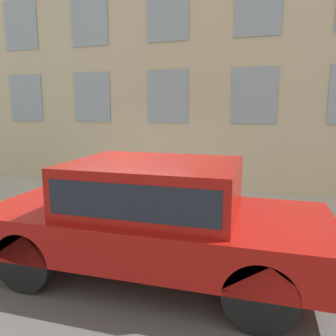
# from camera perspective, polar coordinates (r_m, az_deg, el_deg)

# --- Properties ---
(ground_plane) EXTENTS (80.00, 80.00, 0.00)m
(ground_plane) POSITION_cam_1_polar(r_m,az_deg,el_deg) (6.56, -7.92, -10.79)
(ground_plane) COLOR #514F4C
(sidewalk) EXTENTS (3.20, 60.00, 0.16)m
(sidewalk) POSITION_cam_1_polar(r_m,az_deg,el_deg) (7.94, -3.25, -6.35)
(sidewalk) COLOR #B2ADA3
(sidewalk) RESTS_ON ground_plane
(building_facade) EXTENTS (0.33, 40.00, 9.32)m
(building_facade) POSITION_cam_1_polar(r_m,az_deg,el_deg) (9.57, 0.23, 24.25)
(building_facade) COLOR #C6B793
(building_facade) RESTS_ON ground_plane
(fire_hydrant) EXTENTS (0.37, 0.48, 0.88)m
(fire_hydrant) POSITION_cam_1_polar(r_m,az_deg,el_deg) (6.62, -2.65, -4.94)
(fire_hydrant) COLOR gold
(fire_hydrant) RESTS_ON sidewalk
(person) EXTENTS (0.26, 0.17, 1.08)m
(person) POSITION_cam_1_polar(r_m,az_deg,el_deg) (6.95, 2.52, -2.54)
(person) COLOR #232328
(person) RESTS_ON sidewalk
(parked_car_red_near) EXTENTS (2.01, 4.73, 1.64)m
(parked_car_red_near) POSITION_cam_1_polar(r_m,az_deg,el_deg) (4.64, -2.38, -7.59)
(parked_car_red_near) COLOR black
(parked_car_red_near) RESTS_ON ground_plane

